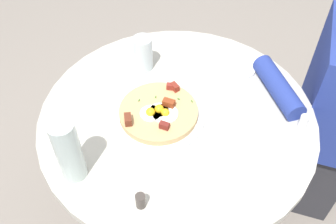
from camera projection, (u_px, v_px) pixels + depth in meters
ground_plane at (175, 218)px, 1.84m from camera, size 6.00×6.00×0.00m
dining_table at (176, 147)px, 1.42m from camera, size 0.91×0.91×0.74m
person_seated at (326, 119)px, 1.58m from camera, size 0.47×0.47×1.14m
pizza_plate at (159, 116)px, 1.28m from camera, size 0.30×0.30×0.01m
breakfast_pizza at (159, 112)px, 1.26m from camera, size 0.26×0.26×0.05m
bread_plate at (232, 64)px, 1.45m from camera, size 0.19×0.19×0.01m
napkin at (219, 172)px, 1.14m from camera, size 0.21×0.19×0.00m
fork at (225, 171)px, 1.14m from camera, size 0.17×0.08×0.00m
knife at (213, 171)px, 1.14m from camera, size 0.17×0.08×0.00m
water_glass at (143, 53)px, 1.39m from camera, size 0.07×0.07×0.13m
water_bottle at (68, 151)px, 1.06m from camera, size 0.07×0.07×0.22m
salt_shaker at (303, 123)px, 1.23m from camera, size 0.03×0.03×0.06m
pepper_shaker at (139, 200)px, 1.05m from camera, size 0.03×0.03×0.05m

